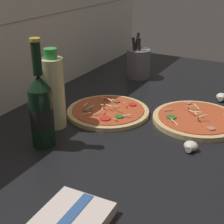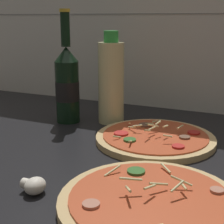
% 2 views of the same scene
% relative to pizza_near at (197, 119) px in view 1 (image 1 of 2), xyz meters
% --- Properties ---
extents(counter_slab, '(1.60, 0.90, 0.03)m').
position_rel_pizza_near_xyz_m(counter_slab, '(-0.10, 0.11, -0.02)').
color(counter_slab, black).
rests_on(counter_slab, ground).
extents(tile_backsplash, '(1.60, 0.01, 0.60)m').
position_rel_pizza_near_xyz_m(tile_backsplash, '(-0.10, 0.56, 0.27)').
color(tile_backsplash, silver).
rests_on(tile_backsplash, ground).
extents(pizza_near, '(0.27, 0.27, 0.04)m').
position_rel_pizza_near_xyz_m(pizza_near, '(0.00, 0.00, 0.00)').
color(pizza_near, tan).
rests_on(pizza_near, counter_slab).
extents(pizza_far, '(0.26, 0.26, 0.05)m').
position_rel_pizza_near_xyz_m(pizza_far, '(-0.08, 0.27, -0.00)').
color(pizza_far, tan).
rests_on(pizza_far, counter_slab).
extents(beer_bottle, '(0.06, 0.06, 0.29)m').
position_rel_pizza_near_xyz_m(beer_bottle, '(-0.33, 0.32, 0.09)').
color(beer_bottle, black).
rests_on(beer_bottle, counter_slab).
extents(oil_bottle, '(0.07, 0.07, 0.23)m').
position_rel_pizza_near_xyz_m(oil_bottle, '(-0.23, 0.36, 0.10)').
color(oil_bottle, beige).
rests_on(oil_bottle, counter_slab).
extents(mushroom_left, '(0.04, 0.04, 0.03)m').
position_rel_pizza_near_xyz_m(mushroom_left, '(0.21, -0.03, 0.00)').
color(mushroom_left, white).
rests_on(mushroom_left, counter_slab).
extents(mushroom_right, '(0.04, 0.04, 0.03)m').
position_rel_pizza_near_xyz_m(mushroom_right, '(-0.18, -0.03, 0.00)').
color(mushroom_right, white).
rests_on(mushroom_right, counter_slab).
extents(utensil_crock, '(0.10, 0.10, 0.18)m').
position_rel_pizza_near_xyz_m(utensil_crock, '(0.31, 0.34, 0.05)').
color(utensil_crock, slate).
rests_on(utensil_crock, counter_slab).
extents(dish_towel, '(0.13, 0.13, 0.03)m').
position_rel_pizza_near_xyz_m(dish_towel, '(-0.54, 0.08, 0.00)').
color(dish_towel, beige).
rests_on(dish_towel, counter_slab).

